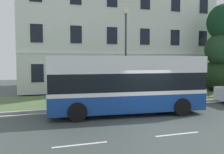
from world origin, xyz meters
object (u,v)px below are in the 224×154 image
Objects in this scene: single_decker_bus at (126,84)px; litter_bin at (104,95)px; georgian_townhouse at (113,30)px; street_lamp_post at (126,48)px; evergreen_tree at (222,54)px.

single_decker_bus is 7.69× the size of litter_bin.
litter_bin is (-3.88, -10.44, -5.66)m from georgian_townhouse.
single_decker_bus is 2.75m from litter_bin.
single_decker_bus is 3.84m from street_lamp_post.
litter_bin is at bearing -110.40° from georgian_townhouse.
street_lamp_post is at bearing 16.73° from litter_bin.
evergreen_tree is at bearing -41.03° from georgian_townhouse.
single_decker_bus is at bearing -76.65° from litter_bin.
evergreen_tree is at bearing 13.82° from street_lamp_post.
street_lamp_post is (1.10, 3.00, 2.13)m from single_decker_bus.
georgian_townhouse reaches higher than single_decker_bus.
street_lamp_post is at bearing -102.46° from georgian_townhouse.
litter_bin is (-0.59, 2.49, -1.01)m from single_decker_bus.
single_decker_bus is 1.36× the size of street_lamp_post.
evergreen_tree is at bearing 14.23° from litter_bin.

